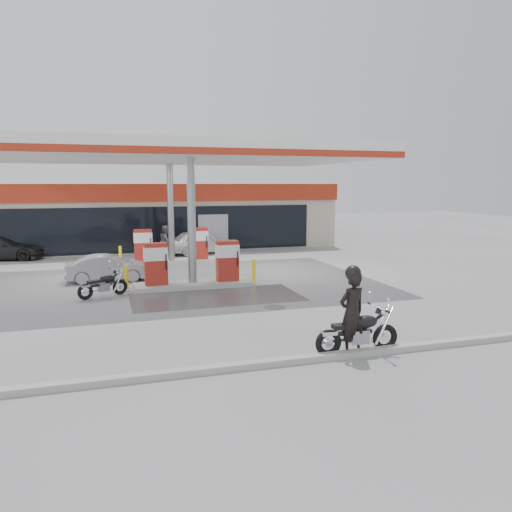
# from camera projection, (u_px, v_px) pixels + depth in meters

# --- Properties ---
(ground) EXTENTS (90.00, 90.00, 0.00)m
(ground) POSITION_uv_depth(u_px,v_px,m) (203.00, 298.00, 17.63)
(ground) COLOR gray
(ground) RESTS_ON ground
(wet_patch) EXTENTS (6.00, 3.00, 0.00)m
(wet_patch) POSITION_uv_depth(u_px,v_px,m) (217.00, 297.00, 17.77)
(wet_patch) COLOR #4C4C4F
(wet_patch) RESTS_ON ground
(drain_cover) EXTENTS (0.70, 0.70, 0.01)m
(drain_cover) POSITION_uv_depth(u_px,v_px,m) (275.00, 307.00, 16.32)
(drain_cover) COLOR #38383A
(drain_cover) RESTS_ON ground
(kerb) EXTENTS (28.00, 0.25, 0.15)m
(kerb) POSITION_uv_depth(u_px,v_px,m) (264.00, 364.00, 11.00)
(kerb) COLOR gray
(kerb) RESTS_ON ground
(store_building) EXTENTS (22.00, 8.22, 4.00)m
(store_building) POSITION_uv_depth(u_px,v_px,m) (155.00, 215.00, 32.41)
(store_building) COLOR #B5A998
(store_building) RESTS_ON ground
(canopy) EXTENTS (16.00, 10.02, 5.51)m
(canopy) POSITION_uv_depth(u_px,v_px,m) (178.00, 154.00, 21.60)
(canopy) COLOR silver
(canopy) RESTS_ON ground
(pump_island_near) EXTENTS (5.14, 1.30, 1.78)m
(pump_island_near) POSITION_uv_depth(u_px,v_px,m) (192.00, 269.00, 19.42)
(pump_island_near) COLOR #9E9E99
(pump_island_near) RESTS_ON ground
(pump_island_far) EXTENTS (5.14, 1.30, 1.78)m
(pump_island_far) POSITION_uv_depth(u_px,v_px,m) (172.00, 250.00, 25.09)
(pump_island_far) COLOR #9E9E99
(pump_island_far) RESTS_ON ground
(main_motorcycle) EXTENTS (2.15, 0.83, 1.11)m
(main_motorcycle) POSITION_uv_depth(u_px,v_px,m) (359.00, 333.00, 11.84)
(main_motorcycle) COLOR black
(main_motorcycle) RESTS_ON ground
(biker_main) EXTENTS (0.83, 0.65, 2.00)m
(biker_main) POSITION_uv_depth(u_px,v_px,m) (352.00, 313.00, 11.71)
(biker_main) COLOR black
(biker_main) RESTS_ON ground
(parked_motorcycle) EXTENTS (1.76, 0.95, 0.96)m
(parked_motorcycle) POSITION_uv_depth(u_px,v_px,m) (104.00, 285.00, 17.75)
(parked_motorcycle) COLOR black
(parked_motorcycle) RESTS_ON ground
(sedan_white) EXTENTS (4.25, 2.40, 1.36)m
(sedan_white) POSITION_uv_depth(u_px,v_px,m) (200.00, 242.00, 28.73)
(sedan_white) COLOR white
(sedan_white) RESTS_ON ground
(attendant) EXTENTS (0.86, 0.99, 1.74)m
(attendant) POSITION_uv_depth(u_px,v_px,m) (166.00, 241.00, 27.45)
(attendant) COLOR #58585D
(attendant) RESTS_ON ground
(hatchback_silver) EXTENTS (3.38, 1.22, 1.11)m
(hatchback_silver) POSITION_uv_depth(u_px,v_px,m) (108.00, 268.00, 20.60)
(hatchback_silver) COLOR gray
(hatchback_silver) RESTS_ON ground
(parked_car_left) EXTENTS (4.58, 2.41, 1.27)m
(parked_car_left) POSITION_uv_depth(u_px,v_px,m) (0.00, 248.00, 26.39)
(parked_car_left) COLOR black
(parked_car_left) RESTS_ON ground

